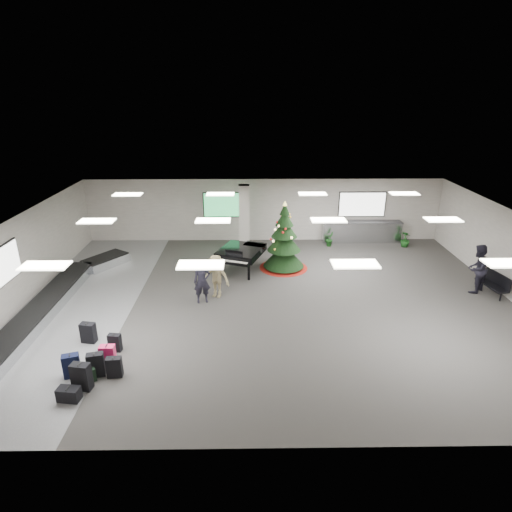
{
  "coord_description": "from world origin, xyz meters",
  "views": [
    {
      "loc": [
        -0.72,
        -14.21,
        7.36
      ],
      "look_at": [
        -0.5,
        1.0,
        1.42
      ],
      "focal_mm": 30.0,
      "sensor_mm": 36.0,
      "label": 1
    }
  ],
  "objects_px": {
    "service_counter": "(361,231)",
    "traveler_bench": "(477,269)",
    "christmas_tree": "(284,246)",
    "traveler_a": "(202,281)",
    "grand_piano": "(240,253)",
    "bench": "(495,283)",
    "baggage_carousel": "(56,299)",
    "potted_plant_left": "(330,239)",
    "potted_plant_right": "(405,239)",
    "traveler_b": "(216,276)",
    "pink_suitcase": "(108,356)"
  },
  "relations": [
    {
      "from": "service_counter",
      "to": "traveler_bench",
      "type": "distance_m",
      "value": 6.64
    },
    {
      "from": "christmas_tree",
      "to": "traveler_a",
      "type": "relative_size",
      "value": 1.81
    },
    {
      "from": "grand_piano",
      "to": "bench",
      "type": "height_order",
      "value": "grand_piano"
    },
    {
      "from": "baggage_carousel",
      "to": "traveler_bench",
      "type": "distance_m",
      "value": 15.84
    },
    {
      "from": "baggage_carousel",
      "to": "traveler_bench",
      "type": "xyz_separation_m",
      "value": [
        15.8,
        0.81,
        0.75
      ]
    },
    {
      "from": "traveler_bench",
      "to": "bench",
      "type": "bearing_deg",
      "value": 116.0
    },
    {
      "from": "christmas_tree",
      "to": "baggage_carousel",
      "type": "bearing_deg",
      "value": -159.01
    },
    {
      "from": "baggage_carousel",
      "to": "traveler_bench",
      "type": "relative_size",
      "value": 5.03
    },
    {
      "from": "bench",
      "to": "traveler_bench",
      "type": "relative_size",
      "value": 0.75
    },
    {
      "from": "baggage_carousel",
      "to": "potted_plant_left",
      "type": "bearing_deg",
      "value": 28.73
    },
    {
      "from": "service_counter",
      "to": "christmas_tree",
      "type": "height_order",
      "value": "christmas_tree"
    },
    {
      "from": "bench",
      "to": "potted_plant_right",
      "type": "xyz_separation_m",
      "value": [
        -1.56,
        5.39,
        -0.1
      ]
    },
    {
      "from": "traveler_b",
      "to": "potted_plant_left",
      "type": "distance_m",
      "value": 7.7
    },
    {
      "from": "baggage_carousel",
      "to": "christmas_tree",
      "type": "relative_size",
      "value": 3.2
    },
    {
      "from": "grand_piano",
      "to": "traveler_bench",
      "type": "distance_m",
      "value": 9.36
    },
    {
      "from": "grand_piano",
      "to": "traveler_b",
      "type": "distance_m",
      "value": 2.54
    },
    {
      "from": "bench",
      "to": "potted_plant_left",
      "type": "bearing_deg",
      "value": 124.7
    },
    {
      "from": "pink_suitcase",
      "to": "potted_plant_right",
      "type": "height_order",
      "value": "potted_plant_right"
    },
    {
      "from": "bench",
      "to": "potted_plant_right",
      "type": "height_order",
      "value": "bench"
    },
    {
      "from": "potted_plant_right",
      "to": "service_counter",
      "type": "bearing_deg",
      "value": 158.42
    },
    {
      "from": "traveler_a",
      "to": "bench",
      "type": "bearing_deg",
      "value": -10.34
    },
    {
      "from": "baggage_carousel",
      "to": "potted_plant_left",
      "type": "height_order",
      "value": "potted_plant_left"
    },
    {
      "from": "grand_piano",
      "to": "traveler_a",
      "type": "distance_m",
      "value": 3.11
    },
    {
      "from": "pink_suitcase",
      "to": "grand_piano",
      "type": "bearing_deg",
      "value": 61.83
    },
    {
      "from": "grand_piano",
      "to": "potted_plant_left",
      "type": "relative_size",
      "value": 3.38
    },
    {
      "from": "service_counter",
      "to": "bench",
      "type": "xyz_separation_m",
      "value": [
        3.59,
        -6.2,
        -0.05
      ]
    },
    {
      "from": "christmas_tree",
      "to": "potted_plant_left",
      "type": "distance_m",
      "value": 3.82
    },
    {
      "from": "potted_plant_left",
      "to": "christmas_tree",
      "type": "bearing_deg",
      "value": -132.08
    },
    {
      "from": "baggage_carousel",
      "to": "bench",
      "type": "bearing_deg",
      "value": 1.87
    },
    {
      "from": "grand_piano",
      "to": "traveler_a",
      "type": "relative_size",
      "value": 1.53
    },
    {
      "from": "service_counter",
      "to": "pink_suitcase",
      "type": "xyz_separation_m",
      "value": [
        -9.77,
        -10.57,
        -0.22
      ]
    },
    {
      "from": "traveler_b",
      "to": "baggage_carousel",
      "type": "bearing_deg",
      "value": -154.19
    },
    {
      "from": "traveler_a",
      "to": "potted_plant_right",
      "type": "height_order",
      "value": "traveler_a"
    },
    {
      "from": "pink_suitcase",
      "to": "christmas_tree",
      "type": "relative_size",
      "value": 0.22
    },
    {
      "from": "grand_piano",
      "to": "potted_plant_right",
      "type": "height_order",
      "value": "grand_piano"
    },
    {
      "from": "potted_plant_right",
      "to": "traveler_bench",
      "type": "bearing_deg",
      "value": -79.68
    },
    {
      "from": "christmas_tree",
      "to": "potted_plant_right",
      "type": "relative_size",
      "value": 3.86
    },
    {
      "from": "pink_suitcase",
      "to": "traveler_a",
      "type": "relative_size",
      "value": 0.4
    },
    {
      "from": "grand_piano",
      "to": "traveler_b",
      "type": "relative_size",
      "value": 1.52
    },
    {
      "from": "potted_plant_left",
      "to": "traveler_bench",
      "type": "bearing_deg",
      "value": -48.38
    },
    {
      "from": "bench",
      "to": "potted_plant_left",
      "type": "distance_m",
      "value": 7.69
    },
    {
      "from": "grand_piano",
      "to": "bench",
      "type": "bearing_deg",
      "value": 6.5
    },
    {
      "from": "traveler_bench",
      "to": "traveler_b",
      "type": "bearing_deg",
      "value": -39.01
    },
    {
      "from": "traveler_b",
      "to": "traveler_a",
      "type": "bearing_deg",
      "value": -117.68
    },
    {
      "from": "pink_suitcase",
      "to": "traveler_bench",
      "type": "height_order",
      "value": "traveler_bench"
    },
    {
      "from": "pink_suitcase",
      "to": "potted_plant_right",
      "type": "bearing_deg",
      "value": 39.66
    },
    {
      "from": "service_counter",
      "to": "traveler_b",
      "type": "bearing_deg",
      "value": -138.36
    },
    {
      "from": "baggage_carousel",
      "to": "traveler_b",
      "type": "relative_size",
      "value": 5.78
    },
    {
      "from": "traveler_bench",
      "to": "service_counter",
      "type": "bearing_deg",
      "value": -104.18
    },
    {
      "from": "service_counter",
      "to": "traveler_bench",
      "type": "xyz_separation_m",
      "value": [
        2.96,
        -5.93,
        0.42
      ]
    }
  ]
}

